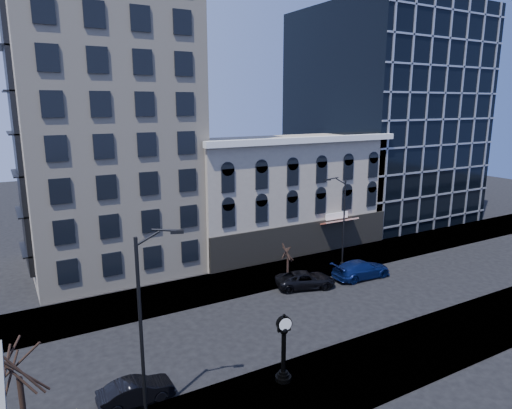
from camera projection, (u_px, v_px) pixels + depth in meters
ground at (260, 325)px, 33.08m from camera, size 160.00×160.00×0.00m
sidewalk_far at (213, 287)px, 39.84m from camera, size 160.00×6.00×0.12m
sidewalk_near at (329, 381)px, 26.29m from camera, size 160.00×6.00×0.12m
cream_tower at (99, 64)px, 41.93m from camera, size 15.90×15.40×42.50m
victorian_row at (281, 193)px, 51.08m from camera, size 22.60×11.19×12.50m
glass_office at (382, 117)px, 63.32m from camera, size 20.00×20.15×28.00m
street_clock at (284, 351)px, 25.92m from camera, size 0.94×0.94×4.14m
street_lamp_near at (154, 276)px, 21.51m from camera, size 2.52×1.15×10.14m
street_lamp_far at (339, 199)px, 43.10m from camera, size 2.33×0.64×9.06m
bare_tree_near at (17, 356)px, 18.61m from camera, size 4.25×4.25×7.30m
bare_tree_far at (288, 250)px, 41.39m from camera, size 2.03×2.03×3.49m
car_near_b at (136, 391)px, 24.40m from camera, size 4.03×1.41×1.33m
car_far_a at (305, 280)px, 39.75m from camera, size 5.67×3.85×1.44m
car_far_b at (361, 269)px, 41.94m from camera, size 5.83×2.61×1.66m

